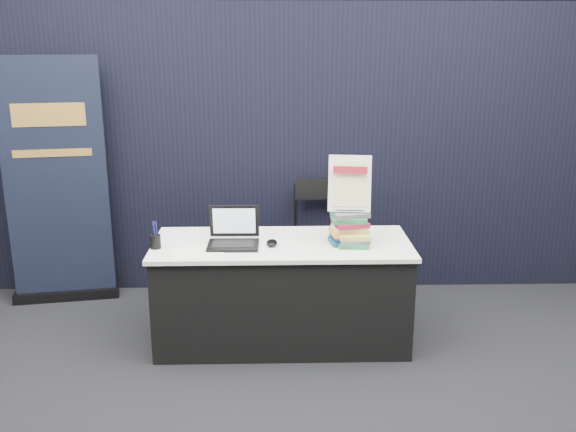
# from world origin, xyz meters

# --- Properties ---
(floor) EXTENTS (8.00, 8.00, 0.00)m
(floor) POSITION_xyz_m (0.00, 0.00, 0.00)
(floor) COLOR black
(floor) RESTS_ON ground
(wall_back) EXTENTS (8.00, 0.02, 3.50)m
(wall_back) POSITION_xyz_m (0.00, 4.00, 1.75)
(wall_back) COLOR beige
(wall_back) RESTS_ON floor
(drape_partition) EXTENTS (6.00, 0.08, 2.40)m
(drape_partition) POSITION_xyz_m (0.00, 1.60, 1.20)
(drape_partition) COLOR black
(drape_partition) RESTS_ON floor
(display_table) EXTENTS (1.80, 0.75, 0.75)m
(display_table) POSITION_xyz_m (0.00, 0.55, 0.38)
(display_table) COLOR black
(display_table) RESTS_ON floor
(laptop) EXTENTS (0.35, 0.28, 0.26)m
(laptop) POSITION_xyz_m (-0.33, 0.50, 0.81)
(laptop) COLOR black
(laptop) RESTS_ON display_table
(mouse) EXTENTS (0.08, 0.13, 0.04)m
(mouse) POSITION_xyz_m (-0.07, 0.48, 0.77)
(mouse) COLOR black
(mouse) RESTS_ON display_table
(brochure_left) EXTENTS (0.40, 0.35, 0.00)m
(brochure_left) POSITION_xyz_m (-0.58, 0.36, 0.75)
(brochure_left) COLOR white
(brochure_left) RESTS_ON display_table
(brochure_mid) EXTENTS (0.32, 0.28, 0.00)m
(brochure_mid) POSITION_xyz_m (-0.67, 0.31, 0.75)
(brochure_mid) COLOR silver
(brochure_mid) RESTS_ON display_table
(brochure_right) EXTENTS (0.32, 0.25, 0.00)m
(brochure_right) POSITION_xyz_m (-0.47, 0.51, 0.75)
(brochure_right) COLOR silver
(brochure_right) RESTS_ON display_table
(pen_cup) EXTENTS (0.09, 0.09, 0.10)m
(pen_cup) POSITION_xyz_m (-0.86, 0.44, 0.80)
(pen_cup) COLOR black
(pen_cup) RESTS_ON display_table
(book_stack_tall) EXTENTS (0.26, 0.21, 0.22)m
(book_stack_tall) POSITION_xyz_m (0.46, 0.52, 0.86)
(book_stack_tall) COLOR #164654
(book_stack_tall) RESTS_ON display_table
(book_stack_short) EXTENTS (0.21, 0.16, 0.09)m
(book_stack_short) POSITION_xyz_m (0.49, 0.44, 0.79)
(book_stack_short) COLOR #207939
(book_stack_short) RESTS_ON display_table
(info_sign) EXTENTS (0.30, 0.16, 0.40)m
(info_sign) POSITION_xyz_m (0.46, 0.55, 1.16)
(info_sign) COLOR black
(info_sign) RESTS_ON book_stack_tall
(pullup_banner) EXTENTS (0.85, 0.23, 2.00)m
(pullup_banner) POSITION_xyz_m (-1.79, 1.33, 0.89)
(pullup_banner) COLOR black
(pullup_banner) RESTS_ON floor
(stacking_chair) EXTENTS (0.46, 0.46, 1.00)m
(stacking_chair) POSITION_xyz_m (0.34, 1.27, 0.56)
(stacking_chair) COLOR black
(stacking_chair) RESTS_ON floor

